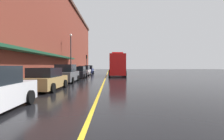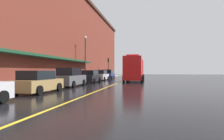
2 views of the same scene
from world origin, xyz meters
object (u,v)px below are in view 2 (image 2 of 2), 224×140
object	(u,v)px
parking_meter_1	(102,73)
parking_meter_3	(77,75)
parked_car_5	(109,74)
parked_car_3	(90,77)
parking_meter_2	(104,73)
parked_car_1	(38,82)
street_lamp_left	(85,53)
parking_meter_0	(91,74)
parked_car_4	(101,75)
parked_car_2	(70,78)
traffic_light_near	(108,64)
fire_truck	(134,69)

from	to	relation	value
parking_meter_1	parking_meter_3	xyz separation A→B (m)	(0.00, -13.71, 0.00)
parked_car_5	parking_meter_1	size ratio (longest dim) A/B	3.40
parked_car_3	parking_meter_2	xyz separation A→B (m)	(-1.44, 13.69, 0.28)
parked_car_1	street_lamp_left	distance (m)	16.65
parked_car_1	parking_meter_0	xyz separation A→B (m)	(-1.42, 17.16, 0.30)
parked_car_4	parking_meter_0	world-z (taller)	parked_car_4
parked_car_2	parking_meter_2	bearing A→B (deg)	3.25
traffic_light_near	parked_car_4	bearing A→B (deg)	-83.89
parked_car_2	parking_meter_3	distance (m)	5.52
parked_car_5	street_lamp_left	distance (m)	9.10
parked_car_1	street_lamp_left	world-z (taller)	street_lamp_left
parked_car_4	traffic_light_near	xyz separation A→B (m)	(-1.25, 11.68, 2.34)
parked_car_3	fire_truck	bearing A→B (deg)	-54.19
parked_car_2	parking_meter_3	xyz separation A→B (m)	(-1.36, 5.34, 0.18)
fire_truck	parked_car_2	bearing A→B (deg)	-27.98
parked_car_5	parking_meter_0	distance (m)	7.25
parked_car_2	street_lamp_left	world-z (taller)	street_lamp_left
parked_car_1	parked_car_2	xyz separation A→B (m)	(-0.06, 5.82, 0.12)
parking_meter_2	traffic_light_near	distance (m)	4.65
traffic_light_near	parking_meter_2	bearing A→B (deg)	-90.85
parked_car_5	fire_truck	bearing A→B (deg)	-144.63
parked_car_3	parked_car_4	world-z (taller)	parked_car_4
parked_car_3	parking_meter_0	xyz separation A→B (m)	(-1.44, 4.80, 0.28)
street_lamp_left	traffic_light_near	world-z (taller)	street_lamp_left
parked_car_2	fire_truck	xyz separation A→B (m)	(5.76, 10.85, 0.94)
parked_car_5	parking_meter_0	size ratio (longest dim) A/B	3.40
parked_car_3	fire_truck	xyz separation A→B (m)	(5.68, 4.31, 1.03)
fire_truck	parking_meter_0	world-z (taller)	fire_truck
parked_car_2	parking_meter_1	bearing A→B (deg)	3.48
parked_car_1	parking_meter_1	xyz separation A→B (m)	(-1.42, 24.88, 0.30)
parked_car_2	parked_car_3	size ratio (longest dim) A/B	0.97
traffic_light_near	parked_car_1	bearing A→B (deg)	-87.42
street_lamp_left	traffic_light_near	size ratio (longest dim) A/B	1.61
parking_meter_0	parking_meter_2	world-z (taller)	same
parked_car_1	parked_car_4	size ratio (longest dim) A/B	0.97
parked_car_2	parked_car_5	bearing A→B (deg)	-0.68
parking_meter_0	parking_meter_1	distance (m)	7.72
parking_meter_3	traffic_light_near	distance (m)	19.15
parking_meter_1	parking_meter_2	distance (m)	1.17
parking_meter_2	parking_meter_0	bearing A→B (deg)	-90.00
parked_car_4	parking_meter_0	size ratio (longest dim) A/B	3.24
parked_car_2	traffic_light_near	xyz separation A→B (m)	(-1.30, 24.38, 2.28)
parked_car_4	parked_car_5	bearing A→B (deg)	-0.24
parked_car_2	parking_meter_3	world-z (taller)	parked_car_2
parked_car_2	parking_meter_3	bearing A→B (deg)	13.68
parking_meter_0	street_lamp_left	distance (m)	3.55
parking_meter_0	parking_meter_1	xyz separation A→B (m)	(0.00, 7.72, 0.00)
parked_car_3	fire_truck	world-z (taller)	fire_truck
parked_car_2	street_lamp_left	distance (m)	11.06
parked_car_4	parked_car_5	distance (m)	5.75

